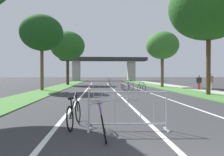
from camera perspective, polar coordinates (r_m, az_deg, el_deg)
name	(u,v)px	position (r m, az deg, el deg)	size (l,w,h in m)	color
grass_verge_left	(64,86)	(28.62, -13.54, -2.15)	(2.62, 64.12, 0.05)	#477A38
grass_verge_right	(154,85)	(29.31, 11.76, -2.08)	(2.62, 64.12, 0.05)	#477A38
sidewalk_path_right	(169,85)	(29.98, 15.85, -2.00)	(1.82, 64.12, 0.08)	#ADA89E
lane_stripe_center	(114,90)	(20.61, 0.45, -3.33)	(0.14, 37.10, 0.01)	silver
lane_stripe_right_lane	(140,90)	(21.00, 8.01, -3.26)	(0.14, 37.10, 0.01)	silver
lane_stripe_left_lane	(86,90)	(20.59, -7.28, -3.34)	(0.14, 37.10, 0.01)	silver
overpass_bridge	(104,63)	(55.06, -2.29, 4.16)	(23.31, 4.36, 6.33)	#2D2D30
tree_left_pine_far	(42,33)	(20.87, -19.36, 11.98)	(4.07, 4.07, 7.31)	brown
tree_left_cypress_far	(68,46)	(31.49, -12.52, 8.89)	(5.17, 5.17, 8.16)	#3D2D1E
tree_right_maple_mid	(209,7)	(17.40, 25.83, 17.80)	(5.85, 5.85, 9.10)	#4C3823
tree_right_oak_near	(162,46)	(25.70, 14.14, 8.95)	(3.99, 3.99, 6.87)	brown
crowd_barrier_nearest	(128,111)	(5.47, 4.55, -9.44)	(2.17, 0.55, 1.05)	#ADADB2
crowd_barrier_second	(111,91)	(12.23, -0.39, -3.76)	(2.16, 0.47, 1.05)	#ADADB2
crowd_barrier_third	(123,85)	(19.19, 3.19, -2.11)	(2.17, 0.54, 1.05)	#ADADB2
crowd_barrier_fourth	(114,83)	(25.96, 0.69, -1.35)	(2.16, 0.46, 1.05)	#ADADB2
bicycle_purple_0	(102,121)	(4.98, -2.75, -12.25)	(0.51, 1.68, 0.95)	black
bicycle_silver_1	(130,86)	(19.69, 5.27, -2.39)	(0.57, 1.74, 1.02)	black
bicycle_white_2	(128,88)	(18.64, 4.60, -2.73)	(0.70, 1.60, 0.87)	black
bicycle_black_3	(74,113)	(6.01, -10.72, -9.83)	(0.45, 1.72, 0.99)	black
bicycle_orange_4	(89,95)	(11.72, -6.50, -4.71)	(0.45, 1.69, 0.92)	black
bicycle_green_5	(142,87)	(18.91, 8.41, -2.61)	(0.56, 1.69, 0.94)	black
bicycle_teal_6	(110,84)	(26.47, -0.64, -1.63)	(0.51, 1.62, 0.94)	black
bicycle_red_7	(123,87)	(19.72, 3.15, -2.46)	(0.50, 1.68, 0.97)	black
pedestrian_pushing_bike	(210,80)	(20.34, 26.21, -0.62)	(0.59, 0.38, 1.67)	beige
pedestrian_waiting	(199,81)	(21.46, 23.53, -0.80)	(0.55, 0.28, 1.51)	#B21E1E
pedestrian_strolling	(210,81)	(21.26, 26.09, -0.67)	(0.58, 0.30, 1.60)	navy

